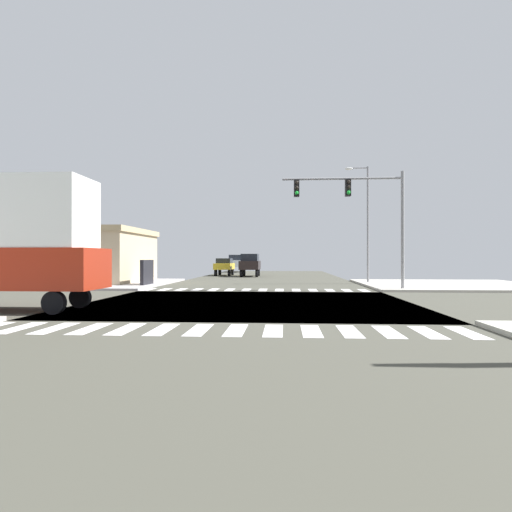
{
  "coord_description": "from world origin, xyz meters",
  "views": [
    {
      "loc": [
        1.54,
        -18.86,
        1.94
      ],
      "look_at": [
        0.12,
        2.94,
        2.03
      ],
      "focal_mm": 30.52,
      "sensor_mm": 36.0,
      "label": 1
    }
  ],
  "objects_px": {
    "bank_building": "(43,256)",
    "sedan_nearside_1": "(224,265)",
    "street_lamp": "(365,214)",
    "suv_crossing_1": "(236,262)",
    "suv_queued_2": "(250,263)",
    "traffic_signal_mast": "(356,202)",
    "box_truck_leading_1": "(10,241)"
  },
  "relations": [
    {
      "from": "traffic_signal_mast",
      "to": "box_truck_leading_1",
      "type": "relative_size",
      "value": 1.0
    },
    {
      "from": "street_lamp",
      "to": "suv_queued_2",
      "type": "distance_m",
      "value": 15.9
    },
    {
      "from": "traffic_signal_mast",
      "to": "bank_building",
      "type": "height_order",
      "value": "traffic_signal_mast"
    },
    {
      "from": "sedan_nearside_1",
      "to": "suv_queued_2",
      "type": "xyz_separation_m",
      "value": [
        3.0,
        -2.13,
        0.28
      ]
    },
    {
      "from": "traffic_signal_mast",
      "to": "box_truck_leading_1",
      "type": "distance_m",
      "value": 18.12
    },
    {
      "from": "suv_crossing_1",
      "to": "box_truck_leading_1",
      "type": "height_order",
      "value": "box_truck_leading_1"
    },
    {
      "from": "traffic_signal_mast",
      "to": "sedan_nearside_1",
      "type": "distance_m",
      "value": 24.06
    },
    {
      "from": "traffic_signal_mast",
      "to": "suv_crossing_1",
      "type": "relative_size",
      "value": 1.56
    },
    {
      "from": "street_lamp",
      "to": "suv_crossing_1",
      "type": "bearing_deg",
      "value": 115.63
    },
    {
      "from": "suv_crossing_1",
      "to": "box_truck_leading_1",
      "type": "distance_m",
      "value": 43.89
    },
    {
      "from": "street_lamp",
      "to": "suv_queued_2",
      "type": "relative_size",
      "value": 1.91
    },
    {
      "from": "traffic_signal_mast",
      "to": "suv_queued_2",
      "type": "distance_m",
      "value": 20.87
    },
    {
      "from": "bank_building",
      "to": "sedan_nearside_1",
      "type": "relative_size",
      "value": 3.96
    },
    {
      "from": "street_lamp",
      "to": "bank_building",
      "type": "relative_size",
      "value": 0.51
    },
    {
      "from": "box_truck_leading_1",
      "to": "bank_building",
      "type": "bearing_deg",
      "value": 26.48
    },
    {
      "from": "street_lamp",
      "to": "sedan_nearside_1",
      "type": "distance_m",
      "value": 19.43
    },
    {
      "from": "street_lamp",
      "to": "suv_crossing_1",
      "type": "xyz_separation_m",
      "value": [
        -12.55,
        26.17,
        -3.79
      ]
    },
    {
      "from": "bank_building",
      "to": "suv_queued_2",
      "type": "distance_m",
      "value": 19.78
    },
    {
      "from": "traffic_signal_mast",
      "to": "street_lamp",
      "type": "relative_size",
      "value": 0.82
    },
    {
      "from": "bank_building",
      "to": "suv_crossing_1",
      "type": "distance_m",
      "value": 29.58
    },
    {
      "from": "street_lamp",
      "to": "suv_crossing_1",
      "type": "distance_m",
      "value": 29.27
    },
    {
      "from": "bank_building",
      "to": "street_lamp",
      "type": "bearing_deg",
      "value": 2.17
    },
    {
      "from": "box_truck_leading_1",
      "to": "sedan_nearside_1",
      "type": "bearing_deg",
      "value": -6.37
    },
    {
      "from": "box_truck_leading_1",
      "to": "suv_queued_2",
      "type": "bearing_deg",
      "value": -12.45
    },
    {
      "from": "sedan_nearside_1",
      "to": "box_truck_leading_1",
      "type": "distance_m",
      "value": 32.05
    },
    {
      "from": "traffic_signal_mast",
      "to": "suv_queued_2",
      "type": "relative_size",
      "value": 1.56
    },
    {
      "from": "suv_crossing_1",
      "to": "sedan_nearside_1",
      "type": "bearing_deg",
      "value": 90.0
    },
    {
      "from": "bank_building",
      "to": "sedan_nearside_1",
      "type": "bearing_deg",
      "value": 52.06
    },
    {
      "from": "suv_crossing_1",
      "to": "box_truck_leading_1",
      "type": "bearing_deg",
      "value": 85.35
    },
    {
      "from": "street_lamp",
      "to": "sedan_nearside_1",
      "type": "xyz_separation_m",
      "value": [
        -12.55,
        14.26,
        -4.07
      ]
    },
    {
      "from": "sedan_nearside_1",
      "to": "suv_queued_2",
      "type": "relative_size",
      "value": 0.93
    },
    {
      "from": "traffic_signal_mast",
      "to": "bank_building",
      "type": "xyz_separation_m",
      "value": [
        -22.65,
        5.91,
        -3.16
      ]
    }
  ]
}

